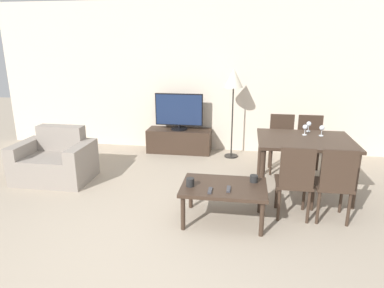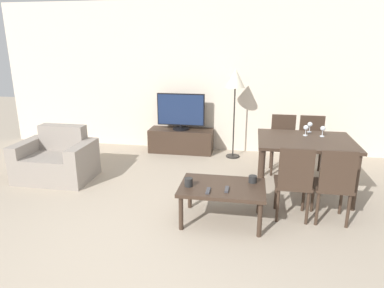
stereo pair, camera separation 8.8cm
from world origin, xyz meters
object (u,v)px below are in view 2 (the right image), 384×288
at_px(dining_table, 305,146).
at_px(dining_chair_far_left, 283,141).
at_px(dining_chair_near, 294,180).
at_px(dining_chair_far, 311,142).
at_px(cup_colored_far, 189,182).
at_px(cup_white_near, 253,179).
at_px(wine_glass_center, 323,129).
at_px(wine_glass_left, 310,125).
at_px(coffee_table, 222,190).
at_px(dining_chair_near_right, 334,183).
at_px(tv, 181,112).
at_px(armchair, 57,161).
at_px(remote_primary, 208,191).
at_px(floor_lamp, 235,82).
at_px(wine_glass_right, 306,128).
at_px(tv_stand, 181,141).
at_px(remote_secondary, 227,189).

height_order(dining_table, dining_chair_far_left, dining_chair_far_left).
distance_m(dining_chair_near, dining_chair_far, 1.66).
xyz_separation_m(dining_chair_near, cup_colored_far, (-1.16, -0.24, -0.01)).
distance_m(cup_white_near, wine_glass_center, 1.40).
relative_size(dining_table, wine_glass_left, 8.41).
xyz_separation_m(coffee_table, dining_chair_far_left, (0.78, 1.77, 0.11)).
height_order(dining_chair_near, cup_colored_far, dining_chair_near).
bearing_deg(cup_white_near, dining_chair_near, 1.52).
bearing_deg(dining_chair_near_right, dining_table, 105.02).
distance_m(tv, dining_chair_near, 2.91).
bearing_deg(coffee_table, dining_table, 44.22).
height_order(armchair, remote_primary, armchair).
bearing_deg(floor_lamp, dining_chair_far_left, -34.55).
height_order(dining_chair_far, cup_white_near, dining_chair_far).
bearing_deg(dining_table, coffee_table, -135.78).
xyz_separation_m(dining_table, wine_glass_center, (0.23, 0.18, 0.19)).
distance_m(dining_chair_near_right, wine_glass_left, 1.26).
distance_m(remote_primary, wine_glass_left, 2.03).
distance_m(dining_chair_far_left, cup_white_near, 1.68).
xyz_separation_m(floor_lamp, wine_glass_left, (1.12, -0.95, -0.48)).
distance_m(dining_chair_far, floor_lamp, 1.59).
relative_size(dining_chair_far, wine_glass_left, 6.09).
distance_m(floor_lamp, wine_glass_center, 1.78).
relative_size(remote_primary, cup_white_near, 1.60).
xyz_separation_m(dining_chair_near_right, wine_glass_right, (-0.20, 1.00, 0.36)).
bearing_deg(wine_glass_left, wine_glass_right, -111.56).
bearing_deg(cup_colored_far, cup_white_near, 18.28).
height_order(coffee_table, dining_chair_near_right, dining_chair_near_right).
xyz_separation_m(armchair, tv_stand, (1.56, 1.60, -0.06)).
bearing_deg(floor_lamp, cup_colored_far, -98.46).
xyz_separation_m(cup_colored_far, wine_glass_center, (1.60, 1.23, 0.37)).
height_order(armchair, coffee_table, armchair).
xyz_separation_m(dining_chair_far_left, floor_lamp, (-0.80, 0.55, 0.84)).
bearing_deg(dining_table, wine_glass_left, 76.04).
relative_size(tv_stand, floor_lamp, 0.75).
relative_size(coffee_table, wine_glass_center, 6.51).
height_order(tv_stand, dining_table, dining_table).
xyz_separation_m(cup_white_near, wine_glass_center, (0.90, 1.00, 0.38)).
height_order(dining_chair_near, cup_white_near, dining_chair_near).
bearing_deg(coffee_table, wine_glass_center, 43.13).
height_order(dining_table, cup_colored_far, dining_table).
relative_size(armchair, cup_white_near, 11.39).
bearing_deg(remote_secondary, wine_glass_left, 54.93).
height_order(tv, coffee_table, tv).
relative_size(armchair, remote_primary, 7.11).
relative_size(coffee_table, remote_secondary, 6.33).
height_order(coffee_table, wine_glass_right, wine_glass_right).
xyz_separation_m(tv_stand, dining_chair_near, (1.77, -2.29, 0.28)).
distance_m(tv_stand, dining_table, 2.53).
relative_size(floor_lamp, wine_glass_left, 10.67).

